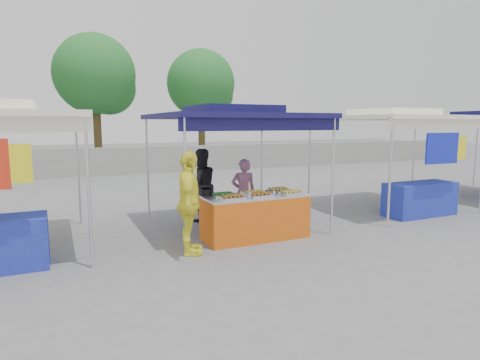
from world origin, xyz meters
name	(u,v)px	position (x,y,z in m)	size (l,w,h in m)	color
ground_plane	(253,237)	(0.00, 0.00, 0.00)	(80.00, 80.00, 0.00)	slate
back_wall	(142,160)	(0.00, 11.00, 0.60)	(40.00, 0.25, 1.20)	gray
main_canopy	(233,116)	(0.00, 0.97, 2.37)	(3.20, 3.20, 2.57)	silver
neighbor_stall_right	(404,148)	(4.50, 0.57, 1.60)	(3.20, 3.20, 2.57)	silver
tree_1	(98,78)	(-1.46, 13.00, 4.28)	(3.67, 3.64, 6.26)	#49391C
tree_2	(203,87)	(3.77, 13.40, 4.12)	(3.56, 3.51, 6.03)	#49391C
vendor_table	(255,217)	(0.00, -0.10, 0.43)	(2.00, 0.80, 0.85)	#DA5C13
food_tray_fl	(233,198)	(-0.57, -0.34, 0.88)	(0.42, 0.30, 0.07)	white
food_tray_fm	(260,195)	(-0.02, -0.33, 0.88)	(0.42, 0.30, 0.07)	white
food_tray_fr	(291,193)	(0.66, -0.34, 0.88)	(0.42, 0.30, 0.07)	white
food_tray_bl	(224,195)	(-0.62, -0.02, 0.88)	(0.42, 0.30, 0.07)	white
food_tray_bm	(253,192)	(0.01, 0.01, 0.88)	(0.42, 0.30, 0.07)	white
food_tray_br	(279,190)	(0.58, 0.01, 0.88)	(0.42, 0.30, 0.07)	white
cooking_pot	(206,192)	(-0.87, 0.24, 0.92)	(0.23, 0.23, 0.13)	black
skewer_cup	(249,195)	(-0.22, -0.29, 0.90)	(0.09, 0.09, 0.11)	silver
wok_burner	(297,207)	(1.15, 0.20, 0.46)	(0.46, 0.46, 0.78)	black
crate_left	(220,224)	(-0.41, 0.69, 0.15)	(0.50, 0.35, 0.30)	#1626B7
crate_right	(252,224)	(0.18, 0.40, 0.14)	(0.46, 0.32, 0.28)	#1626B7
crate_stacked	(252,212)	(0.18, 0.40, 0.41)	(0.43, 0.30, 0.26)	#1626B7
vendor_woman	(244,193)	(0.21, 0.88, 0.73)	(0.53, 0.35, 1.46)	#9A6286
helper_man	(201,185)	(-0.49, 1.67, 0.82)	(0.80, 0.62, 1.65)	black
customer_person	(189,203)	(-1.43, -0.48, 0.88)	(1.03, 0.43, 1.76)	#FDF738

